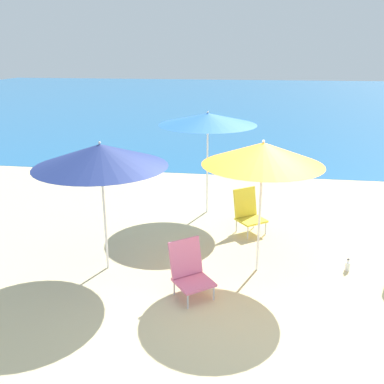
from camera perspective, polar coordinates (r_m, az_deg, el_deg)
ground_plane at (r=6.48m, az=9.36°, el=-12.33°), size 60.00×60.00×0.00m
sea_water at (r=31.53m, az=9.07°, el=12.21°), size 60.00×40.00×0.01m
beach_umbrella_orange at (r=6.24m, az=9.43°, el=5.05°), size 1.77×1.77×2.07m
beach_umbrella_blue at (r=8.63m, az=2.13°, el=9.69°), size 1.97×1.97×2.13m
beach_umbrella_navy at (r=6.38m, az=-12.11°, el=4.79°), size 1.98×1.98×2.03m
beach_chair_yellow at (r=8.11m, az=7.46°, el=-2.47°), size 0.69×0.69×0.82m
beach_chair_pink at (r=6.05m, az=-0.34°, el=-10.30°), size 0.71×0.72×0.77m
water_bottle at (r=7.20m, az=20.02°, el=-9.25°), size 0.07×0.07×0.20m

